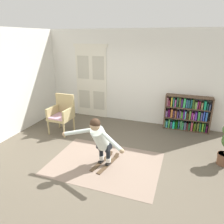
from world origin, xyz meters
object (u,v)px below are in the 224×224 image
at_px(wicker_chair, 62,113).
at_px(skis_pair, 106,162).
at_px(bookshelf, 187,114).
at_px(person_skier, 100,138).

xyz_separation_m(wicker_chair, skis_pair, (1.79, -1.14, -0.56)).
bearing_deg(bookshelf, wicker_chair, -158.29).
xyz_separation_m(bookshelf, person_skier, (-1.66, -2.71, 0.21)).
relative_size(bookshelf, wicker_chair, 1.20).
relative_size(wicker_chair, skis_pair, 1.26).
distance_m(skis_pair, person_skier, 0.71).
height_order(wicker_chair, skis_pair, wicker_chair).
bearing_deg(person_skier, wicker_chair, 142.40).
height_order(wicker_chair, person_skier, person_skier).
relative_size(wicker_chair, person_skier, 0.77).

